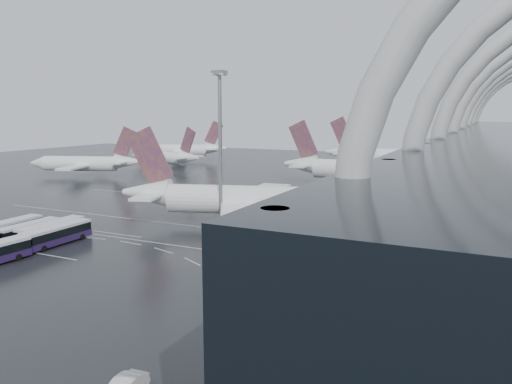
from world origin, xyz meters
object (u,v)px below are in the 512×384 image
at_px(airliner_gate_b, 372,171).
at_px(airliner_gate_c, 397,157).
at_px(floodlight_mast, 220,130).
at_px(gse_cart_belly_b, 368,222).
at_px(airliner_main, 257,201).
at_px(bus_row_near_a, 9,229).
at_px(bus_row_near_d, 57,234).
at_px(gse_cart_belly_a, 312,224).
at_px(gse_cart_belly_e, 305,218).
at_px(jet_remote_west, 87,164).
at_px(jet_remote_far, 183,150).
at_px(jet_remote_mid, 165,158).
at_px(bus_row_near_c, 51,230).
at_px(bus_row_near_b, 29,230).

height_order(airliner_gate_b, airliner_gate_c, airliner_gate_c).
relative_size(floodlight_mast, gse_cart_belly_b, 13.46).
relative_size(airliner_main, bus_row_near_a, 4.39).
bearing_deg(bus_row_near_d, bus_row_near_a, 92.13).
height_order(airliner_gate_b, gse_cart_belly_a, airliner_gate_b).
height_order(airliner_gate_b, gse_cart_belly_e, airliner_gate_b).
xyz_separation_m(jet_remote_west, bus_row_near_d, (63.34, -72.16, -2.82)).
relative_size(airliner_gate_c, bus_row_near_d, 4.36).
relative_size(airliner_main, jet_remote_far, 1.42).
xyz_separation_m(airliner_main, gse_cart_belly_b, (20.55, 10.59, -4.43)).
bearing_deg(jet_remote_mid, bus_row_near_c, 128.21).
relative_size(bus_row_near_c, gse_cart_belly_a, 7.05).
bearing_deg(gse_cart_belly_e, jet_remote_mid, 141.91).
relative_size(airliner_main, jet_remote_west, 1.44).
relative_size(jet_remote_far, gse_cart_belly_a, 21.20).
bearing_deg(jet_remote_mid, jet_remote_far, -55.94).
bearing_deg(floodlight_mast, jet_remote_west, 149.78).
bearing_deg(bus_row_near_b, floodlight_mast, -49.12).
height_order(jet_remote_far, gse_cart_belly_b, jet_remote_far).
height_order(jet_remote_far, bus_row_near_b, jet_remote_far).
distance_m(jet_remote_mid, bus_row_near_d, 118.09).
height_order(airliner_gate_c, bus_row_near_d, airliner_gate_c).
height_order(airliner_gate_b, bus_row_near_a, airliner_gate_b).
xyz_separation_m(jet_remote_west, bus_row_near_a, (51.72, -72.78, -2.88)).
bearing_deg(floodlight_mast, bus_row_near_c, -135.38).
distance_m(airliner_gate_b, floodlight_mast, 68.69).
bearing_deg(gse_cart_belly_e, gse_cart_belly_a, -56.42).
height_order(bus_row_near_d, gse_cart_belly_a, bus_row_near_d).
height_order(bus_row_near_d, floodlight_mast, floodlight_mast).
bearing_deg(bus_row_near_c, bus_row_near_b, 104.36).
height_order(bus_row_near_b, bus_row_near_d, bus_row_near_d).
bearing_deg(gse_cart_belly_e, floodlight_mast, -132.58).
height_order(jet_remote_far, bus_row_near_d, jet_remote_far).
height_order(jet_remote_mid, bus_row_near_c, jet_remote_mid).
bearing_deg(bus_row_near_a, gse_cart_belly_e, -50.95).
bearing_deg(gse_cart_belly_e, jet_remote_far, 134.89).
relative_size(jet_remote_far, gse_cart_belly_b, 17.84).
relative_size(bus_row_near_c, gse_cart_belly_e, 7.20).
bearing_deg(floodlight_mast, bus_row_near_d, -129.09).
bearing_deg(bus_row_near_b, gse_cart_belly_b, -53.90).
relative_size(airliner_main, airliner_gate_b, 0.99).
relative_size(jet_remote_mid, gse_cart_belly_a, 20.55).
bearing_deg(airliner_gate_b, airliner_main, -99.90).
height_order(jet_remote_mid, bus_row_near_a, jet_remote_mid).
height_order(bus_row_near_d, gse_cart_belly_e, bus_row_near_d).
relative_size(gse_cart_belly_a, gse_cart_belly_b, 0.84).
distance_m(airliner_gate_b, airliner_gate_c, 49.61).
bearing_deg(airliner_gate_c, bus_row_near_c, -108.04).
height_order(jet_remote_west, jet_remote_far, jet_remote_far).
xyz_separation_m(jet_remote_far, gse_cart_belly_b, (111.88, -97.28, -4.26)).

